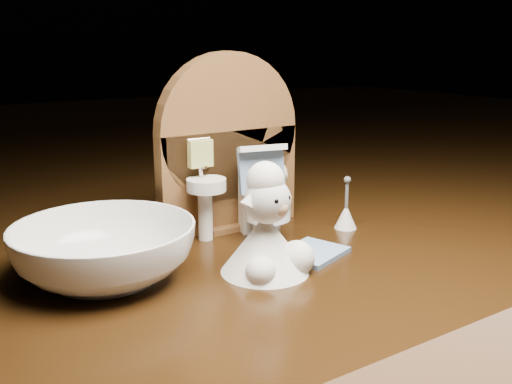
{
  "coord_description": "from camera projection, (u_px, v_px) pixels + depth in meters",
  "views": [
    {
      "loc": [
        -0.24,
        -0.35,
        0.16
      ],
      "look_at": [
        -0.01,
        0.01,
        0.05
      ],
      "focal_mm": 40.0,
      "sensor_mm": 36.0,
      "label": 1
    }
  ],
  "objects": [
    {
      "name": "bath_mat",
      "position": [
        312.0,
        253.0,
        0.44
      ],
      "size": [
        0.06,
        0.05,
        0.0
      ],
      "primitive_type": "cube",
      "rotation": [
        0.0,
        0.0,
        0.34
      ],
      "color": "#6A86AC",
      "rests_on": "ground"
    },
    {
      "name": "plush_lamb",
      "position": [
        268.0,
        234.0,
        0.4
      ],
      "size": [
        0.06,
        0.06,
        0.08
      ],
      "rotation": [
        0.0,
        0.0,
        0.2
      ],
      "color": "white",
      "rests_on": "ground"
    },
    {
      "name": "backdrop_panel",
      "position": [
        228.0,
        153.0,
        0.49
      ],
      "size": [
        0.13,
        0.05,
        0.15
      ],
      "color": "brown",
      "rests_on": "ground"
    },
    {
      "name": "ceramic_bowl",
      "position": [
        105.0,
        252.0,
        0.39
      ],
      "size": [
        0.16,
        0.16,
        0.04
      ],
      "primitive_type": "imported",
      "rotation": [
        0.0,
        0.0,
        0.34
      ],
      "color": "white",
      "rests_on": "ground"
    },
    {
      "name": "toy_toilet",
      "position": [
        264.0,
        203.0,
        0.47
      ],
      "size": [
        0.04,
        0.05,
        0.08
      ],
      "rotation": [
        0.0,
        0.0,
        -0.23
      ],
      "color": "white",
      "rests_on": "ground"
    },
    {
      "name": "toilet_brush",
      "position": [
        346.0,
        215.0,
        0.5
      ],
      "size": [
        0.02,
        0.02,
        0.05
      ],
      "color": "white",
      "rests_on": "ground"
    }
  ]
}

